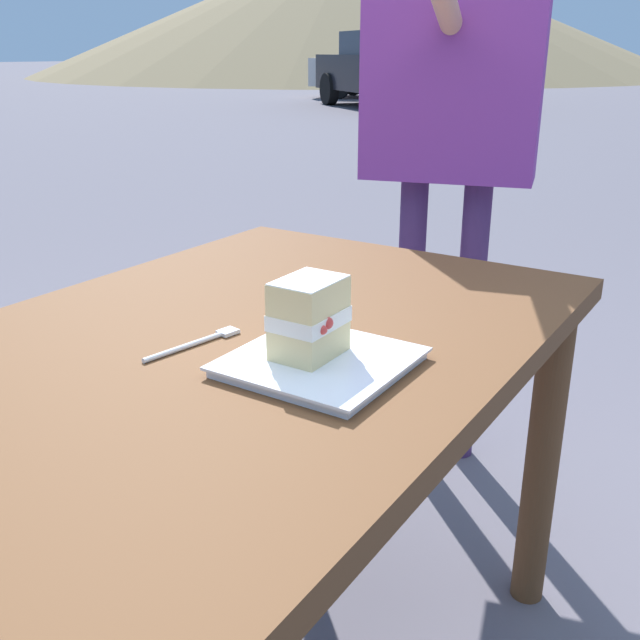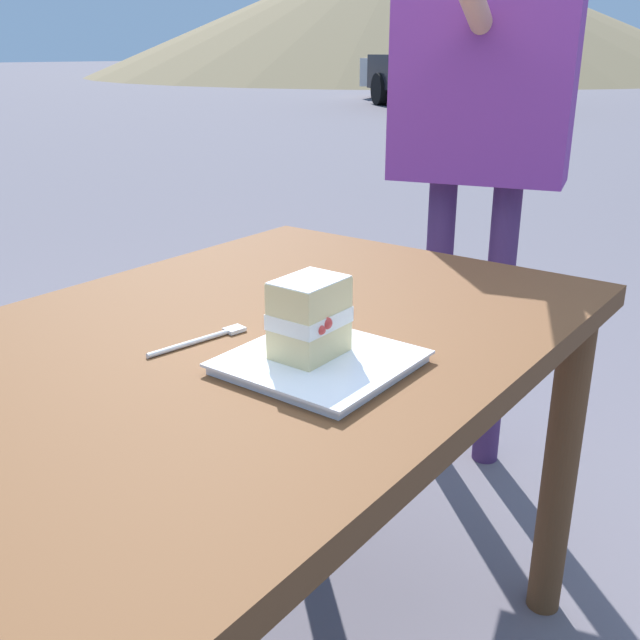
{
  "view_description": "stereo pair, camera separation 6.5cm",
  "coord_description": "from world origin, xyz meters",
  "px_view_note": "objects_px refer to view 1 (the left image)",
  "views": [
    {
      "loc": [
        0.8,
        0.68,
        1.15
      ],
      "look_at": [
        0.02,
        0.18,
        0.81
      ],
      "focal_mm": 40.7,
      "sensor_mm": 36.0,
      "label": 1
    },
    {
      "loc": [
        0.76,
        0.73,
        1.15
      ],
      "look_at": [
        0.02,
        0.18,
        0.81
      ],
      "focal_mm": 40.7,
      "sensor_mm": 36.0,
      "label": 2
    }
  ],
  "objects_px": {
    "dessert_plate": "(320,362)",
    "cake_slice": "(309,318)",
    "dessert_fork": "(198,342)",
    "diner_person": "(453,74)",
    "patio_table": "(233,401)",
    "parked_car_near": "(391,67)",
    "parked_car_far": "(401,66)"
  },
  "relations": [
    {
      "from": "dessert_plate",
      "to": "cake_slice",
      "type": "relative_size",
      "value": 2.12
    },
    {
      "from": "dessert_fork",
      "to": "diner_person",
      "type": "height_order",
      "value": "diner_person"
    },
    {
      "from": "patio_table",
      "to": "diner_person",
      "type": "relative_size",
      "value": 0.76
    },
    {
      "from": "cake_slice",
      "to": "diner_person",
      "type": "distance_m",
      "value": 1.13
    },
    {
      "from": "dessert_plate",
      "to": "parked_car_near",
      "type": "distance_m",
      "value": 15.37
    },
    {
      "from": "parked_car_far",
      "to": "cake_slice",
      "type": "bearing_deg",
      "value": 26.47
    },
    {
      "from": "patio_table",
      "to": "parked_car_near",
      "type": "xyz_separation_m",
      "value": [
        -13.64,
        -6.86,
        0.21
      ]
    },
    {
      "from": "patio_table",
      "to": "parked_car_far",
      "type": "bearing_deg",
      "value": -153.94
    },
    {
      "from": "cake_slice",
      "to": "diner_person",
      "type": "relative_size",
      "value": 0.07
    },
    {
      "from": "dessert_fork",
      "to": "parked_car_near",
      "type": "bearing_deg",
      "value": -153.46
    },
    {
      "from": "patio_table",
      "to": "diner_person",
      "type": "bearing_deg",
      "value": -174.69
    },
    {
      "from": "cake_slice",
      "to": "dessert_fork",
      "type": "height_order",
      "value": "cake_slice"
    },
    {
      "from": "cake_slice",
      "to": "parked_car_near",
      "type": "relative_size",
      "value": 0.02
    },
    {
      "from": "dessert_plate",
      "to": "parked_car_near",
      "type": "bearing_deg",
      "value": -152.74
    },
    {
      "from": "parked_car_near",
      "to": "diner_person",
      "type": "bearing_deg",
      "value": 28.21
    },
    {
      "from": "patio_table",
      "to": "dessert_fork",
      "type": "height_order",
      "value": "dessert_fork"
    },
    {
      "from": "dessert_fork",
      "to": "diner_person",
      "type": "bearing_deg",
      "value": -175.92
    },
    {
      "from": "diner_person",
      "to": "parked_car_far",
      "type": "distance_m",
      "value": 18.13
    },
    {
      "from": "cake_slice",
      "to": "parked_car_near",
      "type": "distance_m",
      "value": 15.36
    },
    {
      "from": "parked_car_near",
      "to": "patio_table",
      "type": "bearing_deg",
      "value": 26.69
    },
    {
      "from": "dessert_plate",
      "to": "patio_table",
      "type": "bearing_deg",
      "value": -97.46
    },
    {
      "from": "dessert_plate",
      "to": "diner_person",
      "type": "relative_size",
      "value": 0.14
    },
    {
      "from": "patio_table",
      "to": "parked_car_near",
      "type": "bearing_deg",
      "value": -153.31
    },
    {
      "from": "dessert_fork",
      "to": "parked_car_near",
      "type": "height_order",
      "value": "parked_car_near"
    },
    {
      "from": "dessert_plate",
      "to": "diner_person",
      "type": "height_order",
      "value": "diner_person"
    },
    {
      "from": "parked_car_far",
      "to": "parked_car_near",
      "type": "bearing_deg",
      "value": 23.54
    },
    {
      "from": "diner_person",
      "to": "parked_car_near",
      "type": "relative_size",
      "value": 0.35
    },
    {
      "from": "dessert_fork",
      "to": "diner_person",
      "type": "xyz_separation_m",
      "value": [
        -1.09,
        -0.08,
        0.35
      ]
    },
    {
      "from": "parked_car_far",
      "to": "patio_table",
      "type": "bearing_deg",
      "value": 26.06
    },
    {
      "from": "dessert_fork",
      "to": "diner_person",
      "type": "distance_m",
      "value": 1.15
    },
    {
      "from": "dessert_fork",
      "to": "parked_car_far",
      "type": "xyz_separation_m",
      "value": [
        -17.21,
        -8.37,
        0.07
      ]
    },
    {
      "from": "dessert_plate",
      "to": "dessert_fork",
      "type": "bearing_deg",
      "value": -82.28
    }
  ]
}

